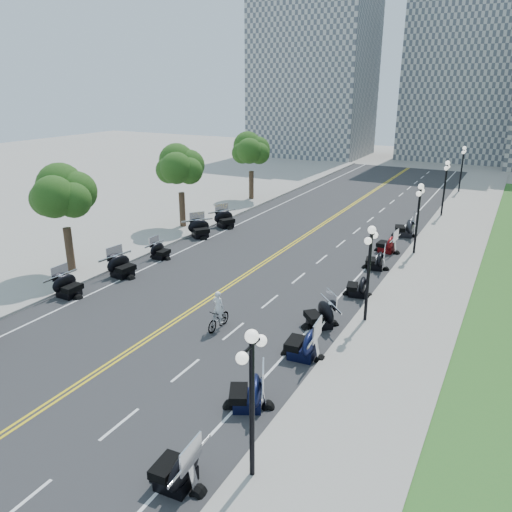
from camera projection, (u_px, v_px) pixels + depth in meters
The scene contains 50 objects.
ground at pixel (180, 318), 25.90m from camera, with size 160.00×160.00×0.00m, color gray.
road at pixel (267, 261), 34.23m from camera, with size 16.00×90.00×0.01m, color #333335.
centerline_yellow_a at pixel (266, 260), 34.28m from camera, with size 0.12×90.00×0.00m, color yellow.
centerline_yellow_b at pixel (269, 261), 34.17m from camera, with size 0.12×90.00×0.00m, color yellow.
edge_line_north at pixel (358, 277), 31.37m from camera, with size 0.12×90.00×0.00m, color white.
edge_line_south at pixel (191, 247), 37.08m from camera, with size 0.12×90.00×0.00m, color white.
lane_dash_3 at pixel (23, 502), 14.47m from camera, with size 0.12×2.00×0.00m, color white.
lane_dash_4 at pixel (120, 424), 17.81m from camera, with size 0.12×2.00×0.00m, color white.
lane_dash_5 at pixel (186, 370), 21.14m from camera, with size 0.12×2.00×0.00m, color white.
lane_dash_6 at pixel (233, 331), 24.47m from camera, with size 0.12×2.00×0.00m, color white.
lane_dash_7 at pixel (270, 301), 27.80m from camera, with size 0.12×2.00×0.00m, color white.
lane_dash_8 at pixel (299, 278), 31.13m from camera, with size 0.12×2.00×0.00m, color white.
lane_dash_9 at pixel (322, 259), 34.47m from camera, with size 0.12×2.00×0.00m, color white.
lane_dash_10 at pixel (341, 244), 37.80m from camera, with size 0.12×2.00×0.00m, color white.
lane_dash_11 at pixel (357, 231), 41.13m from camera, with size 0.12×2.00×0.00m, color white.
lane_dash_12 at pixel (370, 220), 44.46m from camera, with size 0.12×2.00×0.00m, color white.
lane_dash_13 at pixel (382, 210), 47.79m from camera, with size 0.12×2.00×0.00m, color white.
lane_dash_14 at pixel (392, 202), 51.12m from camera, with size 0.12×2.00×0.00m, color white.
lane_dash_15 at pixel (401, 195), 54.46m from camera, with size 0.12×2.00×0.00m, color white.
lane_dash_16 at pixel (409, 188), 57.79m from camera, with size 0.12×2.00×0.00m, color white.
lane_dash_17 at pixel (416, 182), 61.12m from camera, with size 0.12×2.00×0.00m, color white.
lane_dash_18 at pixel (422, 177), 64.45m from camera, with size 0.12×2.00×0.00m, color white.
lane_dash_19 at pixel (428, 173), 67.78m from camera, with size 0.12×2.00×0.00m, color white.
sidewalk_north at pixel (425, 288), 29.53m from camera, with size 5.00×90.00×0.15m, color #9E9991.
sidewalk_south at pixel (148, 238), 38.88m from camera, with size 5.00×90.00×0.15m, color #9E9991.
distant_block_a at pixel (314, 74), 81.30m from camera, with size 18.00×14.00×26.00m, color gray.
distant_block_b at pixel (464, 59), 75.84m from camera, with size 16.00×12.00×30.00m, color gray.
street_lamp_1 at pixel (252, 406), 14.55m from camera, with size 0.50×1.20×4.90m, color black, non-canonical shape.
street_lamp_2 at pixel (368, 275), 24.55m from camera, with size 0.50×1.20×4.90m, color black, non-canonical shape.
street_lamp_3 at pixel (417, 219), 34.54m from camera, with size 0.50×1.20×4.90m, color black, non-canonical shape.
street_lamp_4 at pixel (444, 189), 44.54m from camera, with size 0.50×1.20×4.90m, color black, non-canonical shape.
street_lamp_5 at pixel (462, 169), 54.53m from camera, with size 0.50×1.20×4.90m, color black, non-canonical shape.
tree_2 at pixel (63, 200), 30.46m from camera, with size 4.80×4.80×9.20m, color #235619, non-canonical shape.
tree_3 at pixel (180, 171), 40.46m from camera, with size 4.80×4.80×9.20m, color #235619, non-canonical shape.
tree_4 at pixel (251, 154), 50.45m from camera, with size 4.80×4.80×9.20m, color #235619, non-canonical shape.
motorcycle_n_3 at pixel (175, 466), 14.88m from camera, with size 2.03×2.03×1.42m, color black, non-canonical shape.
motorcycle_n_4 at pixel (247, 390), 18.53m from camera, with size 2.07×2.07×1.45m, color black, non-canonical shape.
motorcycle_n_5 at pixel (303, 341), 21.94m from camera, with size 2.20×2.20×1.54m, color black, non-canonical shape.
motorcycle_n_6 at pixel (320, 313), 24.72m from camera, with size 2.09×2.09×1.46m, color black, non-canonical shape.
motorcycle_n_7 at pixel (358, 285), 28.39m from camera, with size 1.86×1.86×1.30m, color black, non-canonical shape.
motorcycle_n_8 at pixel (375, 259), 32.50m from camera, with size 1.90×1.90×1.33m, color black, non-canonical shape.
motorcycle_n_9 at pixel (387, 243), 35.75m from camera, with size 2.00×2.00×1.40m, color #590A0C, non-canonical shape.
motorcycle_n_10 at pixel (405, 227), 39.44m from camera, with size 2.24×2.24×1.57m, color black, non-canonical shape.
motorcycle_s_5 at pixel (68, 285), 28.28m from camera, with size 2.05×2.05×1.43m, color black, non-canonical shape.
motorcycle_s_6 at pixel (122, 265), 31.18m from camera, with size 2.18×2.18×1.53m, color black, non-canonical shape.
motorcycle_s_7 at pixel (160, 250), 34.45m from camera, with size 1.77×1.77×1.24m, color black, non-canonical shape.
motorcycle_s_8 at pixel (200, 228), 39.17m from camera, with size 2.20×2.20×1.54m, color black, non-canonical shape.
motorcycle_s_9 at pixel (225, 218), 41.94m from camera, with size 2.21×2.21×1.54m, color black, non-canonical shape.
bicycle at pixel (219, 319), 24.55m from camera, with size 0.51×1.80×1.08m, color #A51414.
cyclist_rider at pixel (218, 293), 24.10m from camera, with size 0.61×0.40×1.67m, color silver.
Camera 1 is at (14.51, -18.79, 11.53)m, focal length 35.00 mm.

